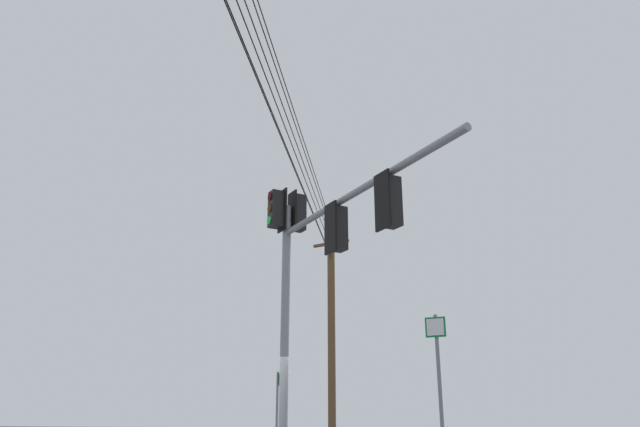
# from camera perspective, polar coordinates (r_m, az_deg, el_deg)

# --- Properties ---
(signal_mast_assembly) EXTENTS (4.48, 5.30, 6.46)m
(signal_mast_assembly) POSITION_cam_1_polar(r_m,az_deg,el_deg) (12.39, -0.66, -3.59)
(signal_mast_assembly) COLOR gray
(signal_mast_assembly) RESTS_ON ground
(utility_pole_wooden) EXTENTS (1.75, 0.81, 9.74)m
(utility_pole_wooden) POSITION_cam_1_polar(r_m,az_deg,el_deg) (25.26, 1.14, -10.58)
(utility_pole_wooden) COLOR brown
(utility_pole_wooden) RESTS_ON ground
(route_sign_primary) EXTENTS (0.37, 0.13, 3.07)m
(route_sign_primary) POSITION_cam_1_polar(r_m,az_deg,el_deg) (10.95, 11.73, -16.03)
(route_sign_primary) COLOR slate
(route_sign_primary) RESTS_ON ground
(route_sign_secondary) EXTENTS (0.13, 0.26, 2.42)m
(route_sign_secondary) POSITION_cam_1_polar(r_m,az_deg,el_deg) (17.59, -4.24, -18.60)
(route_sign_secondary) COLOR slate
(route_sign_secondary) RESTS_ON ground
(overhead_wire_span) EXTENTS (2.18, 26.09, 2.34)m
(overhead_wire_span) POSITION_cam_1_polar(r_m,az_deg,el_deg) (13.78, -3.91, 10.56)
(overhead_wire_span) COLOR black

